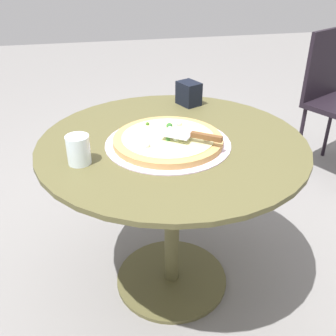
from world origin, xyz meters
The scene contains 6 objects.
ground_plane centered at (0.00, 0.00, 0.00)m, with size 10.00×10.00×0.00m, color gray.
patio_table centered at (0.00, 0.00, 0.53)m, with size 0.97×0.97×0.69m.
pizza_on_tray centered at (0.02, 0.02, 0.71)m, with size 0.45×0.45×0.05m.
pizza_server centered at (-0.05, 0.08, 0.74)m, with size 0.20×0.16×0.02m.
drinking_cup centered at (0.33, 0.10, 0.74)m, with size 0.08×0.08×0.10m, color white.
napkin_dispenser centered at (-0.15, -0.34, 0.74)m, with size 0.10×0.08×0.10m, color black.
Camera 1 is at (0.28, 1.25, 1.31)m, focal length 41.98 mm.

